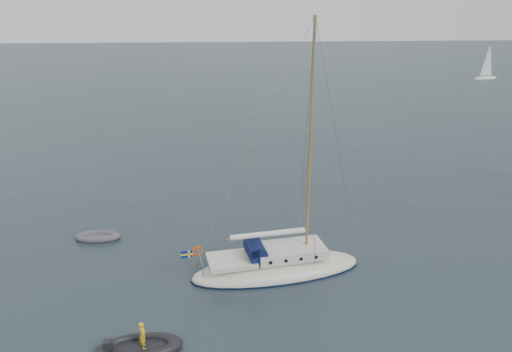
{
  "coord_description": "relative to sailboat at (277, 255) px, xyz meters",
  "views": [
    {
      "loc": [
        -3.29,
        -27.14,
        14.64
      ],
      "look_at": [
        -1.43,
        0.0,
        4.85
      ],
      "focal_mm": 35.0,
      "sensor_mm": 36.0,
      "label": 1
    }
  ],
  "objects": [
    {
      "name": "dinghy",
      "position": [
        -11.01,
        4.85,
        -0.91
      ],
      "size": [
        2.91,
        1.31,
        0.42
      ],
      "rotation": [
        0.0,
        0.0,
        -0.02
      ],
      "color": "#535359",
      "rests_on": "ground"
    },
    {
      "name": "sailboat",
      "position": [
        0.0,
        0.0,
        0.0
      ],
      "size": [
        10.16,
        3.04,
        14.47
      ],
      "rotation": [
        0.0,
        0.0,
        0.17
      ],
      "color": "beige",
      "rests_on": "ground"
    },
    {
      "name": "ground",
      "position": [
        0.44,
        2.65,
        -1.09
      ],
      "size": [
        300.0,
        300.0,
        0.0
      ],
      "primitive_type": "plane",
      "color": "black",
      "rests_on": "ground"
    },
    {
      "name": "rib",
      "position": [
        -6.74,
        -6.23,
        -0.86
      ],
      "size": [
        3.82,
        1.74,
        1.5
      ],
      "rotation": [
        0.0,
        0.0,
        0.12
      ],
      "color": "black",
      "rests_on": "ground"
    },
    {
      "name": "distant_yacht_b",
      "position": [
        47.11,
        67.63,
        1.97
      ],
      "size": [
        5.4,
        2.88,
        7.16
      ],
      "rotation": [
        0.0,
        0.0,
        0.33
      ],
      "color": "silver",
      "rests_on": "ground"
    }
  ]
}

